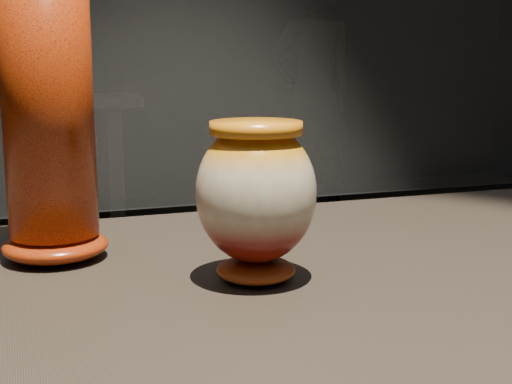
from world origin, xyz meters
TOP-DOWN VIEW (x-y plane):
  - main_vase at (-0.05, 0.06)m, footprint 0.16×0.16m
  - tall_vase at (-0.24, 0.21)m, footprint 0.14×0.14m
  - back_vase_right at (-0.07, 3.40)m, footprint 0.08×0.08m
  - visitor at (1.60, 3.74)m, footprint 0.61×0.40m

SIDE VIEW (x-z plane):
  - visitor at x=1.60m, z-range 0.00..1.67m
  - back_vase_right at x=-0.07m, z-range 0.90..1.00m
  - main_vase at x=-0.05m, z-range 0.91..1.08m
  - tall_vase at x=-0.24m, z-range 0.89..1.28m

